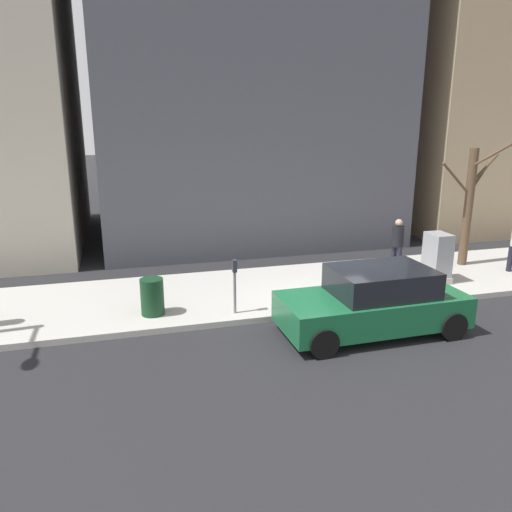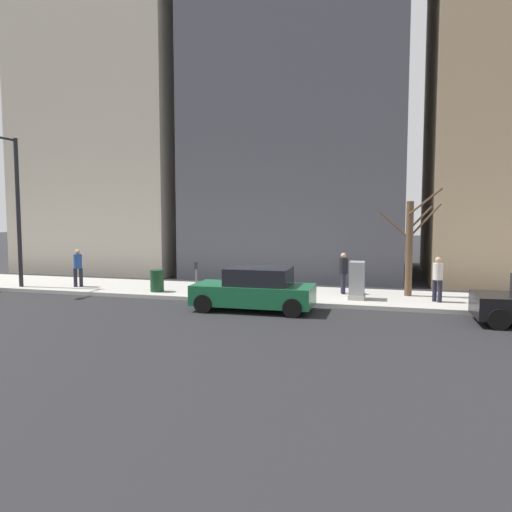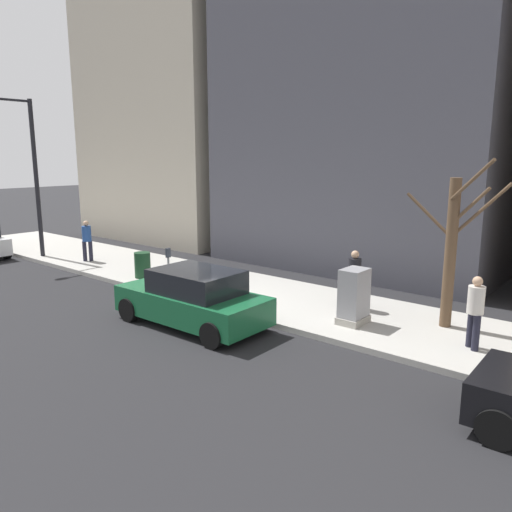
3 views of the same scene
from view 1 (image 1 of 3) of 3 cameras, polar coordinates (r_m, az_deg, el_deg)
The scene contains 9 objects.
ground_plane at distance 12.74m, azimuth 9.19°, elevation -6.66°, with size 120.00×120.00×0.00m, color #232326.
sidewalk at distance 14.44m, azimuth 5.94°, elevation -3.53°, with size 4.00×36.00×0.15m, color #B2AFA8.
parked_car_green at distance 11.67m, azimuth 13.35°, elevation -5.14°, with size 1.98×4.23×1.52m.
parking_meter at distance 12.04m, azimuth -2.46°, elevation -2.84°, with size 0.14×0.10×1.35m.
utility_box at distance 15.35m, azimuth 19.99°, elevation -0.23°, with size 0.83×0.61×1.43m.
bare_tree at distance 17.23m, azimuth 23.23°, elevation 5.58°, with size 1.41×2.35×4.21m.
trash_bin at distance 12.33m, azimuth -11.77°, elevation -4.57°, with size 0.56×0.56×0.90m, color #14381E.
pedestrian_midblock at distance 15.87m, azimuth 15.86°, elevation 1.51°, with size 0.39×0.36×1.66m.
office_tower_left at distance 28.01m, azimuth 24.94°, elevation 23.82°, with size 10.88×10.88×18.90m, color tan.
Camera 1 is at (-10.69, 5.04, 4.77)m, focal length 35.00 mm.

